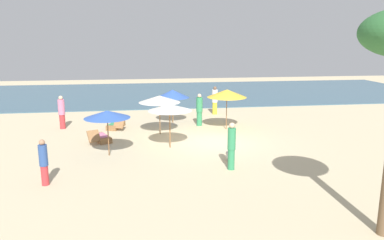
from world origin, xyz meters
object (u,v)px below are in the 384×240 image
object	(u,v)px
umbrella_0	(159,99)
lounger_0	(101,138)
umbrella_4	(173,94)
person_2	(232,146)
lounger_1	(116,125)
umbrella_2	(170,107)
person_0	(44,162)
umbrella_3	(107,114)
dog	(230,156)
person_1	(199,110)
umbrella_1	(227,93)
person_4	(62,112)
person_3	(215,100)

from	to	relation	value
umbrella_0	lounger_0	xyz separation A→B (m)	(-3.08, -1.07, -1.75)
umbrella_4	person_2	world-z (taller)	umbrella_4
lounger_1	person_2	xyz separation A→B (m)	(4.95, -7.66, 0.81)
umbrella_2	lounger_0	world-z (taller)	umbrella_2
umbrella_0	person_0	xyz separation A→B (m)	(-4.46, -6.67, -1.07)
person_0	umbrella_3	bearing A→B (deg)	57.83
umbrella_4	dog	world-z (taller)	umbrella_4
person_0	person_1	world-z (taller)	person_1
umbrella_1	umbrella_3	world-z (taller)	umbrella_1
lounger_1	person_4	bearing A→B (deg)	173.84
lounger_0	person_4	xyz separation A→B (m)	(-2.44, 3.04, 0.80)
lounger_0	person_1	size ratio (longest dim) A/B	0.92
umbrella_3	person_0	size ratio (longest dim) A/B	1.22
person_1	umbrella_2	bearing A→B (deg)	-116.13
umbrella_4	person_2	size ratio (longest dim) A/B	1.08
person_2	person_4	world-z (taller)	person_4
umbrella_1	person_0	size ratio (longest dim) A/B	1.37
umbrella_1	person_2	size ratio (longest dim) A/B	1.20
umbrella_4	lounger_1	world-z (taller)	umbrella_4
umbrella_4	lounger_0	bearing A→B (deg)	-137.58
umbrella_1	umbrella_4	distance (m)	3.56
person_1	lounger_0	bearing A→B (deg)	-153.83
umbrella_1	dog	world-z (taller)	umbrella_1
person_3	lounger_1	bearing A→B (deg)	-153.69
person_3	umbrella_4	bearing A→B (deg)	-143.91
umbrella_4	person_2	distance (m)	8.79
lounger_1	person_4	distance (m)	3.18
umbrella_2	person_1	bearing A→B (deg)	63.87
umbrella_0	person_3	world-z (taller)	umbrella_0
umbrella_0	person_4	size ratio (longest dim) A/B	1.16
lounger_0	person_0	world-z (taller)	person_0
person_4	dog	bearing A→B (deg)	-40.02
lounger_0	person_1	world-z (taller)	person_1
person_0	person_1	bearing A→B (deg)	50.31
umbrella_0	umbrella_4	bearing A→B (deg)	70.20
umbrella_0	person_0	world-z (taller)	umbrella_0
person_1	dog	bearing A→B (deg)	-87.72
lounger_0	person_2	size ratio (longest dim) A/B	0.93
umbrella_1	dog	distance (m)	5.90
umbrella_3	dog	world-z (taller)	umbrella_3
umbrella_2	dog	distance (m)	3.73
lounger_0	lounger_1	distance (m)	2.78
umbrella_4	person_3	distance (m)	3.92
umbrella_3	person_4	bearing A→B (deg)	119.02
umbrella_2	person_2	bearing A→B (deg)	-57.25
umbrella_0	person_0	bearing A→B (deg)	-123.76
umbrella_0	umbrella_1	size ratio (longest dim) A/B	0.97
lounger_0	person_0	distance (m)	5.81
person_3	lounger_0	bearing A→B (deg)	-140.20
umbrella_2	umbrella_3	world-z (taller)	umbrella_2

